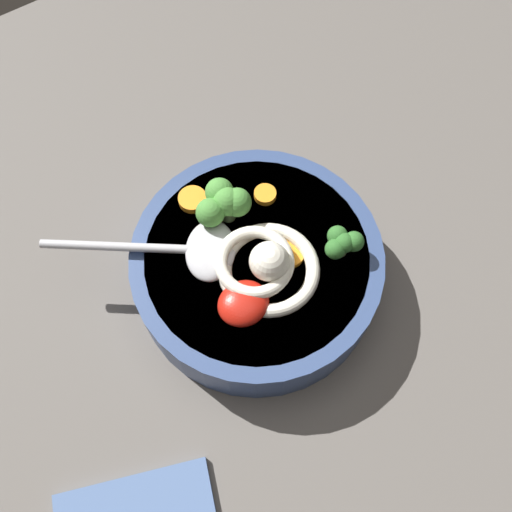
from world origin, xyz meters
TOP-DOWN VIEW (x-y plane):
  - table_slab at (0.00, 0.00)cm, footprint 96.92×96.92cm
  - soup_bowl at (0.09, -1.01)cm, footprint 22.83×22.83cm
  - noodle_pile at (0.49, 0.78)cm, footprint 9.80×9.60cm
  - soup_spoon at (4.45, -4.17)cm, footprint 15.92×12.86cm
  - chili_sauce_dollop at (3.64, 2.45)cm, footprint 4.47×4.02cm
  - broccoli_floret_near_spoon at (-6.40, 2.74)cm, footprint 3.55×3.06cm
  - broccoli_floret_left at (0.48, -5.92)cm, footprint 5.06×4.35cm
  - carrot_slice_beside_noodles at (-4.01, -5.67)cm, footprint 2.07×2.07cm
  - carrot_slice_extra_b at (-2.48, 0.54)cm, footprint 2.63×2.63cm
  - carrot_slice_extra_a at (1.90, -8.91)cm, footprint 2.63×2.63cm

SIDE VIEW (x-z plane):
  - table_slab at x=0.00cm, z-range 0.00..2.70cm
  - soup_bowl at x=0.09cm, z-range 2.79..8.56cm
  - carrot_slice_extra_b at x=-2.48cm, z-range 8.47..9.03cm
  - carrot_slice_beside_noodles at x=-4.01cm, z-range 8.47..9.13cm
  - carrot_slice_extra_a at x=1.90cm, z-range 8.47..9.22cm
  - soup_spoon at x=4.45cm, z-range 8.47..10.07cm
  - chili_sauce_dollop at x=3.64cm, z-range 8.47..10.48cm
  - noodle_pile at x=0.49cm, z-range 7.73..11.66cm
  - broccoli_floret_near_spoon at x=-6.40cm, z-range 8.82..11.63cm
  - broccoli_floret_left at x=0.48cm, z-range 8.98..12.98cm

